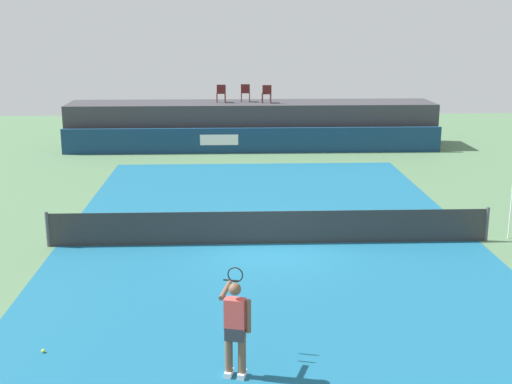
{
  "coord_description": "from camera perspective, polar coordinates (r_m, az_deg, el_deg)",
  "views": [
    {
      "loc": [
        -1.12,
        -18.17,
        6.14
      ],
      "look_at": [
        -0.31,
        2.0,
        1.0
      ],
      "focal_mm": 47.47,
      "sensor_mm": 36.0,
      "label": 1
    }
  ],
  "objects": [
    {
      "name": "spectator_platform",
      "position": [
        33.86,
        -0.36,
        5.72
      ],
      "size": [
        18.0,
        2.8,
        2.2
      ],
      "primitive_type": "cube",
      "color": "#38383D",
      "rests_on": "ground"
    },
    {
      "name": "spectator_chair_far_left",
      "position": [
        33.57,
        -2.96,
        8.37
      ],
      "size": [
        0.47,
        0.47,
        0.89
      ],
      "color": "#561919",
      "rests_on": "spectator_platform"
    },
    {
      "name": "net_post_near",
      "position": [
        19.69,
        -17.16,
        -3.01
      ],
      "size": [
        0.1,
        0.1,
        1.0
      ],
      "primitive_type": "cylinder",
      "color": "#4C4C51",
      "rests_on": "ground"
    },
    {
      "name": "tennis_player",
      "position": [
        12.04,
        -1.76,
        -11.2
      ],
      "size": [
        0.56,
        1.23,
        1.77
      ],
      "color": "white",
      "rests_on": "court_inner"
    },
    {
      "name": "sponsor_wall",
      "position": [
        32.17,
        -0.27,
        4.37
      ],
      "size": [
        18.0,
        0.22,
        1.2
      ],
      "color": "navy",
      "rests_on": "ground"
    },
    {
      "name": "spectator_chair_left",
      "position": [
        33.79,
        -0.9,
        8.43
      ],
      "size": [
        0.46,
        0.46,
        0.89
      ],
      "color": "#561919",
      "rests_on": "spectator_platform"
    },
    {
      "name": "spectator_chair_center",
      "position": [
        33.33,
        0.9,
        8.35
      ],
      "size": [
        0.46,
        0.46,
        0.89
      ],
      "color": "#561919",
      "rests_on": "spectator_platform"
    },
    {
      "name": "court_inner",
      "position": [
        19.21,
        1.18,
        -4.35
      ],
      "size": [
        12.0,
        22.0,
        0.0
      ],
      "primitive_type": "cube",
      "color": "#16597A",
      "rests_on": "ground"
    },
    {
      "name": "tennis_net",
      "position": [
        19.06,
        1.19,
        -3.0
      ],
      "size": [
        12.4,
        0.02,
        0.95
      ],
      "primitive_type": "cube",
      "color": "#2D2D2D",
      "rests_on": "ground"
    },
    {
      "name": "ground_plane",
      "position": [
        22.07,
        0.71,
        -1.87
      ],
      "size": [
        48.0,
        48.0,
        0.0
      ],
      "primitive_type": "plane",
      "color": "#4C704C"
    },
    {
      "name": "net_post_far",
      "position": [
        20.38,
        18.88,
        -2.57
      ],
      "size": [
        0.1,
        0.1,
        1.0
      ],
      "primitive_type": "cylinder",
      "color": "#4C4C51",
      "rests_on": "ground"
    },
    {
      "name": "tennis_ball",
      "position": [
        13.81,
        -17.51,
        -12.65
      ],
      "size": [
        0.07,
        0.07,
        0.07
      ],
      "primitive_type": "sphere",
      "color": "#D8EA33",
      "rests_on": "court_inner"
    }
  ]
}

